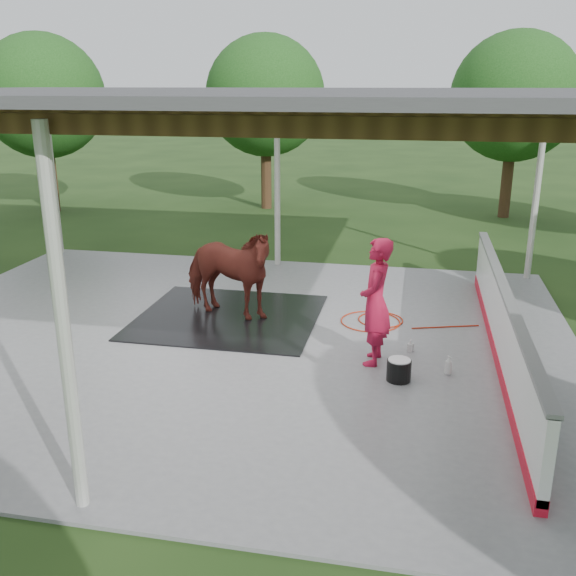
% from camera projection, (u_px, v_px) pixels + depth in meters
% --- Properties ---
extents(ground, '(100.00, 100.00, 0.00)m').
position_uv_depth(ground, '(219.00, 339.00, 11.02)').
color(ground, '#1E3814').
extents(concrete_slab, '(12.00, 10.00, 0.05)m').
position_uv_depth(concrete_slab, '(219.00, 337.00, 11.02)').
color(concrete_slab, slate).
rests_on(concrete_slab, ground).
extents(pavilion_structure, '(12.60, 10.60, 4.05)m').
position_uv_depth(pavilion_structure, '(211.00, 99.00, 9.82)').
color(pavilion_structure, beige).
rests_on(pavilion_structure, ground).
extents(dasher_board, '(0.16, 8.00, 1.15)m').
position_uv_depth(dasher_board, '(501.00, 326.00, 9.97)').
color(dasher_board, red).
rests_on(dasher_board, concrete_slab).
extents(tree_belt, '(28.00, 28.00, 5.80)m').
position_uv_depth(tree_belt, '(245.00, 109.00, 10.65)').
color(tree_belt, '#382314').
rests_on(tree_belt, ground).
extents(rubber_mat, '(3.28, 3.07, 0.02)m').
position_uv_depth(rubber_mat, '(228.00, 317.00, 11.89)').
color(rubber_mat, black).
rests_on(rubber_mat, concrete_slab).
extents(horse, '(2.20, 1.47, 1.71)m').
position_uv_depth(horse, '(227.00, 272.00, 11.63)').
color(horse, maroon).
rests_on(horse, rubber_mat).
extents(handler, '(0.50, 0.74, 1.98)m').
position_uv_depth(handler, '(376.00, 302.00, 9.70)').
color(handler, '#AD1234').
rests_on(handler, concrete_slab).
extents(wash_bucket, '(0.36, 0.36, 0.33)m').
position_uv_depth(wash_bucket, '(399.00, 370.00, 9.32)').
color(wash_bucket, black).
rests_on(wash_bucket, concrete_slab).
extents(soap_bottle_a, '(0.16, 0.16, 0.29)m').
position_uv_depth(soap_bottle_a, '(448.00, 365.00, 9.53)').
color(soap_bottle_a, silver).
rests_on(soap_bottle_a, concrete_slab).
extents(soap_bottle_b, '(0.11, 0.11, 0.20)m').
position_uv_depth(soap_bottle_b, '(410.00, 346.00, 10.36)').
color(soap_bottle_b, '#338CD8').
rests_on(soap_bottle_b, concrete_slab).
extents(hose_coil, '(2.47, 1.09, 0.02)m').
position_uv_depth(hose_coil, '(375.00, 321.00, 11.69)').
color(hose_coil, '#A7250B').
rests_on(hose_coil, concrete_slab).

